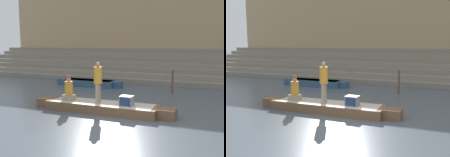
{
  "view_description": "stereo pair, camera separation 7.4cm",
  "coord_description": "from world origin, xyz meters",
  "views": [
    {
      "loc": [
        3.32,
        -7.92,
        2.96
      ],
      "look_at": [
        -1.33,
        3.3,
        1.28
      ],
      "focal_mm": 42.0,
      "sensor_mm": 36.0,
      "label": 1
    },
    {
      "loc": [
        3.38,
        -7.89,
        2.96
      ],
      "look_at": [
        -1.33,
        3.3,
        1.28
      ],
      "focal_mm": 42.0,
      "sensor_mm": 36.0,
      "label": 2
    }
  ],
  "objects": [
    {
      "name": "rowboat_main",
      "position": [
        -1.34,
        2.11,
        0.21
      ],
      "size": [
        6.36,
        1.41,
        0.38
      ],
      "rotation": [
        0.0,
        0.0,
        -0.01
      ],
      "color": "brown",
      "rests_on": "ground"
    },
    {
      "name": "ground_plane",
      "position": [
        0.0,
        0.0,
        0.0
      ],
      "size": [
        120.0,
        120.0,
        0.0
      ],
      "primitive_type": "plane",
      "color": "#4C5660"
    },
    {
      "name": "person_rowing",
      "position": [
        -2.9,
        2.02,
        0.82
      ],
      "size": [
        0.5,
        0.4,
        1.11
      ],
      "rotation": [
        0.0,
        0.0,
        0.18
      ],
      "color": "gray",
      "rests_on": "rowboat_main"
    },
    {
      "name": "ghat_steps",
      "position": [
        0.0,
        13.15,
        0.87
      ],
      "size": [
        36.0,
        5.28,
        2.42
      ],
      "color": "gray",
      "rests_on": "ground"
    },
    {
      "name": "person_standing",
      "position": [
        -1.43,
        1.97,
        1.4
      ],
      "size": [
        0.36,
        0.36,
        1.76
      ],
      "rotation": [
        0.0,
        0.0,
        -0.0
      ],
      "color": "gray",
      "rests_on": "rowboat_main"
    },
    {
      "name": "tv_set",
      "position": [
        -0.15,
        2.01,
        0.59
      ],
      "size": [
        0.53,
        0.46,
        0.41
      ],
      "rotation": [
        0.0,
        0.0,
        -0.1
      ],
      "color": "slate",
      "rests_on": "rowboat_main"
    },
    {
      "name": "mooring_post",
      "position": [
        0.81,
        7.28,
        0.68
      ],
      "size": [
        0.12,
        0.12,
        1.37
      ],
      "primitive_type": "cylinder",
      "color": "brown",
      "rests_on": "ground"
    },
    {
      "name": "moored_boat_shore",
      "position": [
        -4.97,
        7.93,
        0.22
      ],
      "size": [
        4.78,
        1.1,
        0.42
      ],
      "rotation": [
        0.0,
        0.0,
        0.05
      ],
      "color": "#33516B",
      "rests_on": "ground"
    },
    {
      "name": "back_wall",
      "position": [
        0.0,
        15.63,
        4.48
      ],
      "size": [
        34.2,
        1.28,
        9.01
      ],
      "color": "tan",
      "rests_on": "ground"
    }
  ]
}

